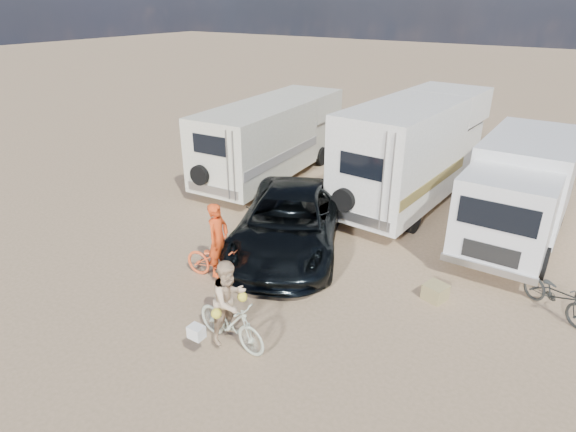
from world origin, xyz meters
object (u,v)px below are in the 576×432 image
Objects in this scene: rv_main at (414,153)px; bike_woman at (231,322)px; dark_suv at (290,222)px; crate at (435,292)px; rider_woman at (230,308)px; box_truck at (519,193)px; bike_man at (220,262)px; rv_left at (271,140)px; rider_man at (219,246)px; cooler at (311,216)px; bike_parked at (557,295)px.

rv_main reaches higher than bike_woman.
dark_suv reaches higher than bike_woman.
crate is at bearing -31.93° from bike_woman.
box_truck is at bearing -19.77° from rider_woman.
box_truck reaches higher than bike_man.
crate is at bearing -101.34° from box_truck.
rv_left is 3.82× the size of bike_man.
box_truck is at bearing -48.51° from bike_man.
rider_woman is 4.78m from crate.
rv_left is at bearing 18.59° from rider_man.
box_truck is at bearing -13.94° from rv_main.
rv_main is at bearing 63.10° from cooler.
cooler reaches higher than crate.
rv_main is at bearing 3.41° from rider_woman.
rv_left is 7.55m from rider_man.
rider_man reaches higher than dark_suv.
dark_suv is at bearing 130.51° from bike_parked.
cooler is at bearing -116.48° from rv_main.
rv_main is at bearing 3.41° from bike_woman.
rider_man reaches higher than bike_man.
bike_woman is 0.95× the size of rider_man.
rider_man is 5.12m from crate.
bike_man is at bearing -131.31° from box_truck.
box_truck is 3.49× the size of bike_woman.
box_truck is at bearing 59.45° from bike_parked.
rv_main reaches higher than rider_man.
box_truck reaches higher than rider_woman.
rv_left reaches higher than bike_woman.
crate is at bearing -20.33° from cooler.
bike_man is at bearing 147.70° from bike_parked.
bike_parked is at bearing 21.37° from crate.
bike_man is at bearing -155.91° from crate.
box_truck is 8.76m from bike_woman.
rv_left is 15.62× the size of crate.
rv_main is at bearing 48.94° from dark_suv.
rv_main is 9.02m from rider_woman.
bike_man is 1.12× the size of bike_parked.
rider_woman is at bearing -115.03° from box_truck.
dark_suv is 12.34× the size of crate.
rv_main is 4.09× the size of bike_woman.
rv_main is at bearing 1.22° from rv_left.
rv_left is 9.90m from bike_woman.
rv_left is (-5.33, -0.49, -0.29)m from rv_main.
rider_woman reaches higher than cooler.
box_truck reaches higher than dark_suv.
rider_woman is (1.26, -4.00, 0.05)m from dark_suv.
bike_man is at bearing -68.27° from rv_left.
cooler is (-1.89, -3.26, -1.49)m from rv_main.
bike_parked is at bearing -73.93° from rider_man.
rv_left is 1.27× the size of dark_suv.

